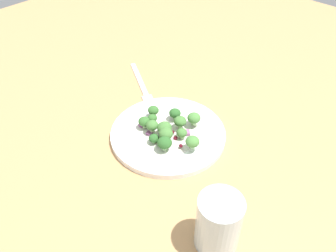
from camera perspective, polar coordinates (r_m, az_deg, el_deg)
ground_plane at (r=69.50cm, az=1.23°, el=-3.58°), size 180.00×180.00×2.00cm
plate at (r=69.92cm, az=0.00°, el=-1.13°), size 23.40×23.40×1.70cm
dressing_pool at (r=69.63cm, az=0.00°, el=-0.87°), size 13.57×13.57×0.20cm
broccoli_floret_0 at (r=66.29cm, az=-2.37°, el=-2.09°), size 2.02×2.02×2.05cm
broccoli_floret_1 at (r=69.73cm, az=4.33°, el=1.31°), size 2.72×2.72×2.75cm
broccoli_floret_2 at (r=67.88cm, az=-2.64°, el=0.09°), size 2.43×2.43×2.46cm
broccoli_floret_3 at (r=71.20cm, az=1.16°, el=2.11°), size 2.44×2.44×2.47cm
broccoli_floret_4 at (r=68.94cm, az=2.03°, el=0.76°), size 2.57×2.57×2.60cm
broccoli_floret_5 at (r=67.18cm, az=2.29°, el=-1.15°), size 2.13×2.13×2.16cm
broccoli_floret_6 at (r=67.42cm, az=-0.58°, el=-0.35°), size 2.97×2.97×3.00cm
broccoli_floret_7 at (r=72.20cm, az=-2.46°, el=2.59°), size 2.34×2.34×2.37cm
broccoli_floret_8 at (r=64.44cm, az=-0.57°, el=-2.85°), size 2.82×2.82×2.86cm
broccoli_floret_9 at (r=65.68cm, az=-0.36°, el=-1.33°), size 2.76×2.76×2.80cm
broccoli_floret_10 at (r=69.42cm, az=-3.98°, el=0.72°), size 2.39×2.39×2.42cm
broccoli_floret_11 at (r=64.71cm, az=4.32°, el=-2.47°), size 2.68×2.68×2.71cm
broccoli_floret_12 at (r=70.14cm, az=-2.65°, el=1.27°), size 1.97×1.97×2.00cm
cranberry_0 at (r=68.49cm, az=0.77°, el=-1.05°), size 0.77×0.77×0.77cm
cranberry_1 at (r=67.45cm, az=1.40°, el=-2.19°), size 0.84×0.84×0.84cm
cranberry_2 at (r=69.88cm, az=-0.04°, el=0.19°), size 0.83×0.83×0.83cm
cranberry_3 at (r=65.54cm, az=2.13°, el=-3.33°), size 0.75×0.75×0.75cm
cranberry_4 at (r=70.22cm, az=-2.92°, el=-0.03°), size 0.94×0.94×0.94cm
cranberry_5 at (r=66.27cm, az=0.22°, el=-2.68°), size 0.88×0.88×0.88cm
cranberry_6 at (r=73.14cm, az=1.36°, el=2.44°), size 0.80×0.80×0.80cm
onion_bit_0 at (r=68.67cm, az=-3.12°, el=-1.19°), size 1.37×1.20×0.38cm
onion_bit_1 at (r=68.66cm, az=3.31°, el=-1.07°), size 1.53×1.48×0.54cm
onion_bit_2 at (r=70.70cm, az=-4.36°, el=0.20°), size 1.18×1.20×0.46cm
fork at (r=84.77cm, az=-4.35°, el=6.84°), size 17.03×10.81×0.50cm
water_glass at (r=51.90cm, az=8.36°, el=-15.69°), size 6.62×6.62×9.68cm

